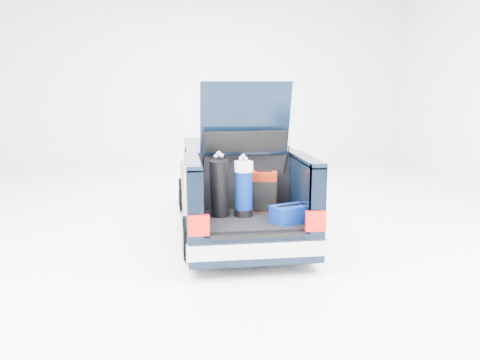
{
  "coord_description": "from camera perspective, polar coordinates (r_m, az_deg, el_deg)",
  "views": [
    {
      "loc": [
        -1.06,
        -8.17,
        2.46
      ],
      "look_at": [
        0.0,
        -0.5,
        0.95
      ],
      "focal_mm": 38.0,
      "sensor_mm": 36.0,
      "label": 1
    }
  ],
  "objects": [
    {
      "name": "ground",
      "position": [
        8.59,
        -0.46,
        -5.57
      ],
      "size": [
        14.0,
        14.0,
        0.0
      ],
      "primitive_type": "plane",
      "color": "white",
      "rests_on": "ground"
    },
    {
      "name": "car",
      "position": [
        8.53,
        -0.56,
        -1.03
      ],
      "size": [
        1.87,
        4.65,
        2.47
      ],
      "color": "black",
      "rests_on": "ground"
    },
    {
      "name": "red_suitcase",
      "position": [
        7.37,
        2.73,
        -1.29
      ],
      "size": [
        0.41,
        0.32,
        0.61
      ],
      "rotation": [
        0.0,
        0.0,
        -0.25
      ],
      "color": "#6F1503",
      "rests_on": "car"
    },
    {
      "name": "black_golf_bag",
      "position": [
        7.0,
        -2.35,
        -0.9
      ],
      "size": [
        0.34,
        0.41,
        0.91
      ],
      "rotation": [
        0.0,
        0.0,
        -0.27
      ],
      "color": "black",
      "rests_on": "car"
    },
    {
      "name": "blue_golf_bag",
      "position": [
        7.05,
        0.42,
        -0.93
      ],
      "size": [
        0.32,
        0.32,
        0.87
      ],
      "rotation": [
        0.0,
        0.0,
        -0.28
      ],
      "color": "black",
      "rests_on": "car"
    },
    {
      "name": "blue_duffel",
      "position": [
        6.83,
        5.61,
        -3.8
      ],
      "size": [
        0.55,
        0.45,
        0.25
      ],
      "rotation": [
        0.0,
        0.0,
        0.33
      ],
      "color": "navy",
      "rests_on": "car"
    }
  ]
}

